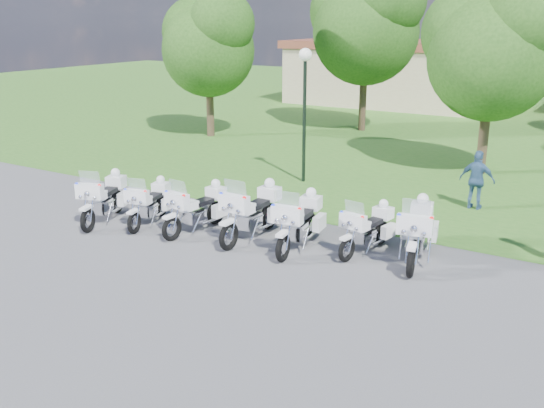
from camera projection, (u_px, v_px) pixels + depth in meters
The scene contains 15 objects.
ground at pixel (243, 252), 15.02m from camera, with size 100.00×100.00×0.00m, color #525257.
grass_lawn at pixel (490, 112), 37.03m from camera, with size 100.00×48.00×0.01m, color #306A21.
motorcycle_0 at pixel (105, 197), 17.15m from camera, with size 1.31×2.36×1.65m.
motorcycle_1 at pixel (150, 202), 16.96m from camera, with size 1.06×2.17×1.48m.
motorcycle_2 at pixel (198, 207), 16.34m from camera, with size 0.91×2.35×1.58m.
motorcycle_3 at pixel (253, 211), 15.82m from camera, with size 0.86×2.61×1.75m.
motorcycle_4 at pixel (300, 221), 15.14m from camera, with size 0.99×2.48×1.67m.
motorcycle_5 at pixel (368, 228), 14.90m from camera, with size 0.94×2.16×1.46m.
motorcycle_6 at pixel (418, 231), 14.34m from camera, with size 1.20×2.57×1.75m.
lamp_post at pixel (305, 83), 20.47m from camera, with size 0.44×0.44×4.60m.
tree_0 at pixel (208, 41), 28.41m from camera, with size 5.10×4.35×6.80m.
tree_1 at pixel (366, 21), 29.65m from camera, with size 6.10×5.20×8.13m.
tree_2 at pixel (492, 45), 21.27m from camera, with size 5.26×4.49×7.01m.
building_west at pixel (403, 72), 40.23m from camera, with size 14.56×8.32×4.10m.
bystander_c at pixel (477, 180), 18.14m from camera, with size 1.05×0.44×1.79m, color #34567F.
Camera 1 is at (7.91, -11.57, 5.58)m, focal length 40.00 mm.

